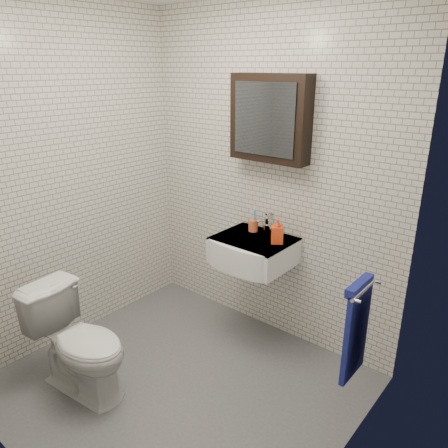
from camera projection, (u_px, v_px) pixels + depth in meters
name	position (u px, v px, depth m)	size (l,w,h in m)	color
ground	(179.00, 384.00, 2.97)	(2.20, 2.00, 0.01)	#515459
room_shell	(169.00, 174.00, 2.47)	(2.22, 2.02, 2.51)	silver
washbasin	(251.00, 251.00, 3.22)	(0.55, 0.50, 0.20)	white
faucet	(266.00, 224.00, 3.30)	(0.06, 0.20, 0.15)	silver
mirror_cabinet	(270.00, 118.00, 3.03)	(0.60, 0.15, 0.60)	black
towel_rail	(357.00, 326.00, 2.35)	(0.09, 0.30, 0.58)	silver
toothbrush_cup	(253.00, 225.00, 3.33)	(0.07, 0.07, 0.20)	#D15D34
soap_bottle	(277.00, 230.00, 3.10)	(0.08, 0.09, 0.19)	#F05819
toilet	(80.00, 342.00, 2.83)	(0.40, 0.70, 0.72)	white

